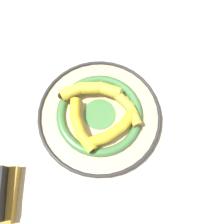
# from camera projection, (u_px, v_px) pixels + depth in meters

# --- Properties ---
(ground_plane) EXTENTS (2.80, 2.80, 0.00)m
(ground_plane) POSITION_uv_depth(u_px,v_px,m) (94.00, 111.00, 0.71)
(ground_plane) COLOR beige
(decorative_bowl) EXTENTS (0.39, 0.39, 0.04)m
(decorative_bowl) POSITION_uv_depth(u_px,v_px,m) (100.00, 114.00, 0.69)
(decorative_bowl) COLOR beige
(decorative_bowl) RESTS_ON ground_plane
(banana_a) EXTENTS (0.17, 0.13, 0.03)m
(banana_a) POSITION_uv_depth(u_px,v_px,m) (112.00, 131.00, 0.63)
(banana_a) COLOR yellow
(banana_a) RESTS_ON decorative_bowl
(banana_b) EXTENTS (0.15, 0.15, 0.03)m
(banana_b) POSITION_uv_depth(u_px,v_px,m) (122.00, 103.00, 0.67)
(banana_b) COLOR gold
(banana_b) RESTS_ON decorative_bowl
(banana_c) EXTENTS (0.21, 0.07, 0.04)m
(banana_c) POSITION_uv_depth(u_px,v_px,m) (92.00, 90.00, 0.68)
(banana_c) COLOR yellow
(banana_c) RESTS_ON decorative_bowl
(banana_d) EXTENTS (0.09, 0.18, 0.03)m
(banana_d) POSITION_uv_depth(u_px,v_px,m) (79.00, 124.00, 0.64)
(banana_d) COLOR yellow
(banana_d) RESTS_ON decorative_bowl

